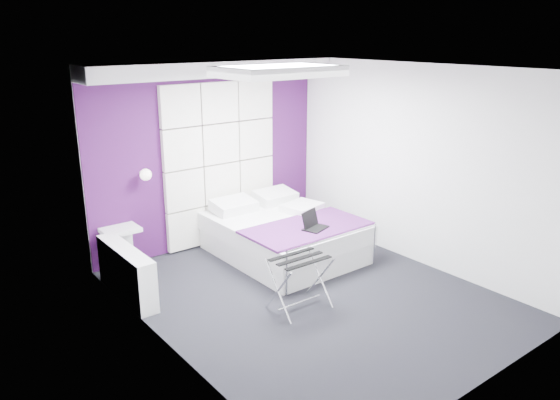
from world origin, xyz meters
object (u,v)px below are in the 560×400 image
wall_lamp (144,174)px  bed (283,235)px  nightstand (120,230)px  radiator (127,272)px  laptop (313,224)px  luggage_rack (300,283)px

wall_lamp → bed: size_ratio=0.08×
wall_lamp → bed: (1.56, -0.91, -0.93)m
wall_lamp → nightstand: bearing=-174.3°
nightstand → bed: bearing=-23.9°
radiator → laptop: bearing=-18.2°
luggage_rack → laptop: bearing=42.2°
radiator → nightstand: bearing=71.6°
nightstand → laptop: size_ratio=1.41×
radiator → laptop: size_ratio=3.69×
nightstand → luggage_rack: (1.16, -2.17, -0.26)m
luggage_rack → laptop: (0.83, 0.72, 0.31)m
radiator → luggage_rack: size_ratio=1.96×
laptop → bed: bearing=74.5°
wall_lamp → radiator: (-0.64, -0.76, -0.92)m
radiator → luggage_rack: (1.40, -1.45, 0.00)m
wall_lamp → radiator: 1.35m
wall_lamp → nightstand: size_ratio=0.33×
nightstand → wall_lamp: bearing=5.7°
wall_lamp → laptop: wall_lamp is taller
bed → wall_lamp: bearing=149.7°
bed → laptop: bearing=-87.2°
laptop → luggage_rack: bearing=-157.2°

